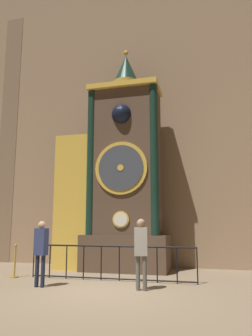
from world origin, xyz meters
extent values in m
plane|color=#847056|center=(0.00, 0.00, 0.00)|extent=(28.00, 28.00, 0.00)
cube|color=#997A5B|center=(0.00, 5.26, 6.67)|extent=(24.00, 0.30, 13.35)
cube|color=#7D644B|center=(-6.60, 5.15, 6.01)|extent=(0.90, 0.12, 12.01)
cube|color=brown|center=(-0.43, 3.87, 0.65)|extent=(3.18, 1.61, 1.30)
cube|color=brown|center=(-0.43, 3.87, 4.16)|extent=(2.54, 1.40, 5.73)
cube|color=gold|center=(-0.43, 3.76, 6.93)|extent=(2.75, 1.54, 0.20)
cylinder|color=gold|center=(-0.43, 3.14, 1.85)|extent=(0.59, 0.05, 0.59)
cylinder|color=silver|center=(-0.43, 3.11, 1.85)|extent=(0.49, 0.03, 0.49)
cylinder|color=gold|center=(-0.43, 3.14, 3.70)|extent=(1.96, 0.07, 1.96)
cylinder|color=#3D424C|center=(-0.43, 3.09, 3.70)|extent=(1.68, 0.04, 1.68)
cylinder|color=gold|center=(-0.43, 3.07, 3.70)|extent=(0.23, 0.03, 0.23)
cube|color=#30241B|center=(-0.43, 3.66, 5.77)|extent=(0.96, 0.42, 0.96)
sphere|color=black|center=(-0.43, 3.23, 5.77)|extent=(0.77, 0.77, 0.77)
cylinder|color=#142D23|center=(-1.64, 3.26, 4.16)|extent=(0.32, 0.32, 5.73)
cylinder|color=#142D23|center=(0.77, 3.26, 4.16)|extent=(0.32, 0.32, 5.73)
cylinder|color=gold|center=(-0.43, 3.87, 7.18)|extent=(1.04, 1.04, 0.30)
cone|color=#163227|center=(-0.43, 3.87, 7.91)|extent=(0.98, 0.98, 1.16)
sphere|color=gold|center=(-0.43, 3.87, 8.61)|extent=(0.20, 0.20, 0.20)
cube|color=#4C3828|center=(-2.44, 3.92, 2.57)|extent=(1.37, 1.19, 5.13)
cube|color=gold|center=(-2.44, 3.31, 2.57)|extent=(1.44, 0.06, 5.13)
cylinder|color=black|center=(-2.97, 1.70, 0.52)|extent=(0.04, 0.04, 1.04)
cylinder|color=black|center=(-2.39, 1.70, 0.52)|extent=(0.04, 0.04, 1.04)
cylinder|color=black|center=(-1.81, 1.70, 0.52)|extent=(0.04, 0.04, 1.04)
cylinder|color=black|center=(-1.23, 1.70, 0.52)|extent=(0.04, 0.04, 1.04)
cylinder|color=black|center=(-0.66, 1.70, 0.52)|extent=(0.04, 0.04, 1.04)
cylinder|color=black|center=(-0.08, 1.70, 0.52)|extent=(0.04, 0.04, 1.04)
cylinder|color=black|center=(0.50, 1.70, 0.52)|extent=(0.04, 0.04, 1.04)
cylinder|color=black|center=(1.08, 1.70, 0.52)|extent=(0.04, 0.04, 1.04)
cylinder|color=black|center=(1.66, 1.70, 0.52)|extent=(0.04, 0.04, 1.04)
cylinder|color=black|center=(2.24, 1.70, 0.52)|extent=(0.04, 0.04, 1.04)
cylinder|color=black|center=(-0.37, 1.70, 1.02)|extent=(5.21, 0.05, 0.05)
cylinder|color=black|center=(-0.37, 1.70, 0.06)|extent=(5.21, 0.04, 0.04)
cylinder|color=#1B213A|center=(-2.01, 0.22, 0.42)|extent=(0.11, 0.11, 0.85)
cylinder|color=#1B213A|center=(-1.83, 0.22, 0.42)|extent=(0.11, 0.11, 0.85)
cube|color=navy|center=(-1.92, 0.22, 1.21)|extent=(0.37, 0.27, 0.73)
sphere|color=tan|center=(-1.92, 0.22, 1.67)|extent=(0.21, 0.21, 0.21)
cylinder|color=#58554F|center=(0.78, 0.47, 0.44)|extent=(0.11, 0.11, 0.87)
cylinder|color=#58554F|center=(0.96, 0.47, 0.44)|extent=(0.11, 0.11, 0.87)
cube|color=gray|center=(0.87, 0.47, 1.24)|extent=(0.36, 0.26, 0.74)
sphere|color=#8C664C|center=(0.87, 0.47, 1.71)|extent=(0.23, 0.23, 0.23)
cylinder|color=#B28E33|center=(-3.51, 1.47, 0.02)|extent=(0.28, 0.28, 0.04)
cylinder|color=#B28E33|center=(-3.51, 1.47, 0.48)|extent=(0.06, 0.06, 0.97)
sphere|color=#B28E33|center=(-3.51, 1.47, 1.00)|extent=(0.09, 0.09, 0.09)
camera|label=1|loc=(2.72, -8.17, 1.70)|focal=35.00mm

